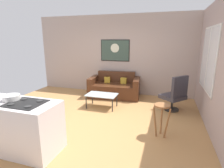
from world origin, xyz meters
TOP-DOWN VIEW (x-y plane):
  - ground at (0.00, 0.00)m, footprint 6.40×6.40m
  - back_wall at (0.00, 2.42)m, footprint 6.40×0.05m
  - right_wall at (2.62, 0.30)m, footprint 0.05×6.40m
  - couch at (-0.03, 1.90)m, footprint 1.77×1.04m
  - coffee_table at (-0.09, 0.78)m, footprint 0.88×0.54m
  - armchair at (1.93, 1.11)m, footprint 0.78×0.78m
  - bar_stool at (1.63, -0.37)m, footprint 0.36×0.36m
  - kitchen_counter at (-0.84, -1.59)m, footprint 1.62×0.69m
  - mixing_bowl at (-0.91, -1.54)m, footprint 0.29×0.29m
  - wall_painting at (-0.17, 2.38)m, footprint 1.06×0.03m
  - window at (2.59, 0.90)m, footprint 0.03×1.59m

SIDE VIEW (x-z plane):
  - ground at x=0.00m, z-range -0.04..0.00m
  - couch at x=-0.03m, z-range -0.12..0.72m
  - coffee_table at x=-0.09m, z-range 0.16..0.56m
  - kitchen_counter at x=-0.84m, z-range -0.01..0.91m
  - armchair at x=1.93m, z-range -0.02..0.99m
  - bar_stool at x=1.63m, z-range 0.18..0.87m
  - mixing_bowl at x=-0.91m, z-range 0.90..0.99m
  - back_wall at x=0.00m, z-range 0.00..2.80m
  - right_wall at x=2.62m, z-range 0.00..2.80m
  - window at x=2.59m, z-range 0.73..2.25m
  - wall_painting at x=-0.17m, z-range 1.18..1.95m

